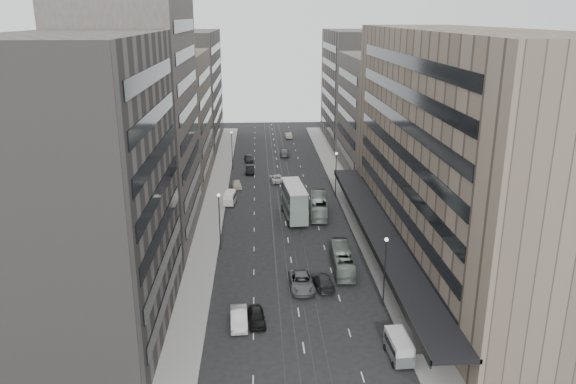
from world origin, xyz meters
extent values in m
plane|color=black|center=(0.00, 0.00, 0.00)|extent=(220.00, 220.00, 0.00)
cube|color=gray|center=(12.00, 37.50, 0.07)|extent=(4.00, 125.00, 0.15)
cube|color=gray|center=(-12.00, 37.50, 0.07)|extent=(4.00, 125.00, 0.15)
cube|color=#7E6C5C|center=(21.50, 8.00, 15.00)|extent=(15.00, 60.00, 30.00)
cube|color=black|center=(12.00, 8.00, 4.00)|extent=(4.40, 60.00, 0.50)
cube|color=#4B4541|center=(21.50, 52.00, 12.00)|extent=(15.00, 28.00, 24.00)
cube|color=#5B5752|center=(21.50, 82.00, 14.00)|extent=(15.00, 32.00, 28.00)
cube|color=#5B5752|center=(-21.50, -8.00, 15.00)|extent=(15.00, 28.00, 30.00)
cube|color=#4B4541|center=(-21.50, 19.00, 17.00)|extent=(15.00, 26.00, 34.00)
cube|color=#716558|center=(-21.50, 46.00, 12.50)|extent=(15.00, 28.00, 25.00)
cube|color=#5B5752|center=(-21.50, 79.00, 14.00)|extent=(15.00, 38.00, 28.00)
cylinder|color=#262628|center=(9.70, -5.00, 4.00)|extent=(0.16, 0.16, 8.00)
sphere|color=silver|center=(9.70, -5.00, 8.10)|extent=(0.44, 0.44, 0.44)
cylinder|color=#262628|center=(9.70, 35.00, 4.00)|extent=(0.16, 0.16, 8.00)
sphere|color=silver|center=(9.70, 35.00, 8.10)|extent=(0.44, 0.44, 0.44)
cylinder|color=#262628|center=(-9.70, 12.00, 4.00)|extent=(0.16, 0.16, 8.00)
sphere|color=silver|center=(-9.70, 12.00, 8.10)|extent=(0.44, 0.44, 0.44)
cylinder|color=#262628|center=(-9.70, 55.00, 4.00)|extent=(0.16, 0.16, 8.00)
sphere|color=silver|center=(-9.70, 55.00, 8.10)|extent=(0.44, 0.44, 0.44)
imported|color=gray|center=(6.43, 4.67, 1.39)|extent=(2.75, 10.09, 2.79)
imported|color=gray|center=(5.65, 25.72, 1.56)|extent=(3.65, 11.36, 3.11)
cube|color=slate|center=(1.50, 24.01, 1.89)|extent=(3.72, 10.52, 2.64)
cube|color=slate|center=(1.50, 24.01, 4.35)|extent=(3.63, 10.10, 2.29)
cube|color=silver|center=(1.50, 24.01, 5.57)|extent=(3.72, 10.52, 0.14)
cylinder|color=black|center=(0.38, 20.19, 0.57)|extent=(0.42, 1.17, 1.15)
cylinder|color=black|center=(3.24, 20.43, 0.57)|extent=(0.42, 1.17, 1.15)
cylinder|color=black|center=(-0.24, 27.59, 0.57)|extent=(0.42, 1.17, 1.15)
cylinder|color=black|center=(2.62, 27.83, 0.57)|extent=(0.42, 1.17, 1.15)
cube|color=#4E5354|center=(8.96, -15.27, 0.90)|extent=(2.05, 4.48, 1.15)
cube|color=beige|center=(8.96, -15.27, 1.92)|extent=(2.01, 4.39, 0.90)
cylinder|color=black|center=(8.10, -16.76, 0.33)|extent=(0.21, 0.66, 0.66)
cylinder|color=black|center=(9.94, -16.68, 0.33)|extent=(0.21, 0.66, 0.66)
cylinder|color=black|center=(7.97, -13.86, 0.33)|extent=(0.21, 0.66, 0.66)
cylinder|color=black|center=(9.81, -13.78, 0.33)|extent=(0.21, 0.66, 0.66)
cube|color=#BBB8A9|center=(-9.20, 31.64, 0.87)|extent=(2.14, 3.90, 1.14)
cube|color=silver|center=(-9.20, 31.64, 1.89)|extent=(2.10, 3.82, 0.90)
cylinder|color=black|center=(-10.19, 30.54, 0.30)|extent=(0.24, 0.61, 0.59)
cylinder|color=black|center=(-8.53, 30.32, 0.30)|extent=(0.24, 0.61, 0.59)
cylinder|color=black|center=(-9.87, 32.97, 0.30)|extent=(0.24, 0.61, 0.59)
cylinder|color=black|center=(-8.21, 32.75, 0.30)|extent=(0.24, 0.61, 0.59)
imported|color=black|center=(-4.67, -8.07, 0.75)|extent=(2.18, 4.56, 1.50)
imported|color=silver|center=(-6.53, -8.32, 0.82)|extent=(1.98, 5.08, 1.65)
imported|color=#5B5B5D|center=(0.78, -0.26, 0.85)|extent=(2.96, 6.20, 1.71)
imported|color=black|center=(3.41, -0.05, 0.77)|extent=(2.74, 5.51, 1.54)
imported|color=beige|center=(-8.37, 41.39, 0.74)|extent=(2.23, 4.50, 1.47)
imported|color=black|center=(-5.96, 51.81, 0.80)|extent=(1.71, 4.86, 1.60)
imported|color=silver|center=(-0.65, 45.35, 0.71)|extent=(2.93, 5.34, 1.42)
imported|color=#535456|center=(2.03, 66.67, 0.81)|extent=(2.50, 5.66, 1.61)
imported|color=#232325|center=(-6.31, 61.82, 0.78)|extent=(2.38, 4.76, 1.56)
imported|color=#9E9383|center=(3.97, 86.25, 0.77)|extent=(1.98, 4.77, 1.54)
camera|label=1|loc=(-4.22, -61.31, 31.60)|focal=35.00mm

